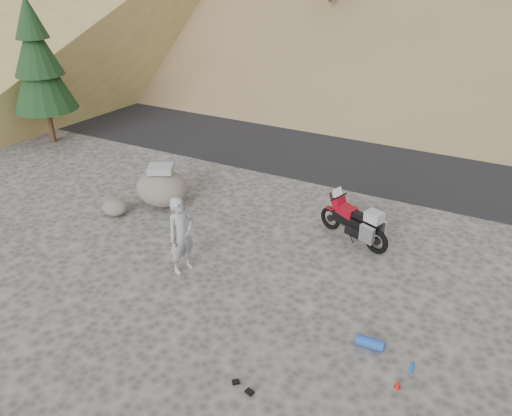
# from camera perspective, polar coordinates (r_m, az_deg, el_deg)

# --- Properties ---
(ground) EXTENTS (140.00, 140.00, 0.00)m
(ground) POSITION_cam_1_polar(r_m,az_deg,el_deg) (10.62, 1.87, -10.14)
(ground) COLOR #413E3C
(ground) RESTS_ON ground
(road) EXTENTS (120.00, 7.00, 0.05)m
(road) POSITION_cam_1_polar(r_m,az_deg,el_deg) (18.15, 14.17, 6.29)
(road) COLOR black
(road) RESTS_ON ground
(conifer_verge) EXTENTS (2.20, 2.20, 5.04)m
(conifer_verge) POSITION_cam_1_polar(r_m,az_deg,el_deg) (19.16, -23.68, 15.09)
(conifer_verge) COLOR #341E13
(conifer_verge) RESTS_ON ground
(motorcycle) EXTENTS (1.97, 1.04, 1.23)m
(motorcycle) POSITION_cam_1_polar(r_m,az_deg,el_deg) (12.34, 11.42, -1.71)
(motorcycle) COLOR black
(motorcycle) RESTS_ON ground
(man) EXTENTS (0.61, 0.76, 1.81)m
(man) POSITION_cam_1_polar(r_m,az_deg,el_deg) (11.52, -8.22, -6.94)
(man) COLOR #929297
(man) RESTS_ON ground
(boulder) EXTENTS (1.78, 1.61, 1.17)m
(boulder) POSITION_cam_1_polar(r_m,az_deg,el_deg) (14.08, -10.65, 2.29)
(boulder) COLOR #514D46
(boulder) RESTS_ON ground
(small_rock) EXTENTS (0.81, 0.75, 0.42)m
(small_rock) POSITION_cam_1_polar(r_m,az_deg,el_deg) (13.99, -15.82, 0.08)
(small_rock) COLOR #514D46
(small_rock) RESTS_ON ground
(gear_blue_mat) EXTENTS (0.52, 0.22, 0.20)m
(gear_blue_mat) POSITION_cam_1_polar(r_m,az_deg,el_deg) (9.69, 12.90, -14.81)
(gear_blue_mat) COLOR #1B47A5
(gear_blue_mat) RESTS_ON ground
(gear_bottle) EXTENTS (0.10, 0.10, 0.21)m
(gear_bottle) POSITION_cam_1_polar(r_m,az_deg,el_deg) (9.43, 17.40, -17.00)
(gear_bottle) COLOR #1B47A5
(gear_bottle) RESTS_ON ground
(gear_funnel) EXTENTS (0.15, 0.15, 0.15)m
(gear_funnel) POSITION_cam_1_polar(r_m,az_deg,el_deg) (9.15, 15.88, -18.79)
(gear_funnel) COLOR #AB140B
(gear_funnel) RESTS_ON ground
(gear_glove_a) EXTENTS (0.16, 0.13, 0.04)m
(gear_glove_a) POSITION_cam_1_polar(r_m,az_deg,el_deg) (8.80, -0.74, -20.27)
(gear_glove_a) COLOR black
(gear_glove_a) RESTS_ON ground
(gear_glove_b) EXTENTS (0.16, 0.15, 0.04)m
(gear_glove_b) POSITION_cam_1_polar(r_m,az_deg,el_deg) (8.95, -2.33, -19.25)
(gear_glove_b) COLOR black
(gear_glove_b) RESTS_ON ground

